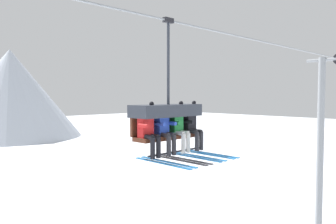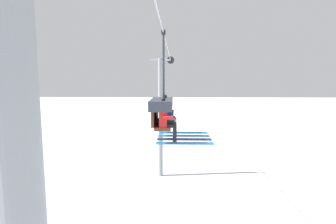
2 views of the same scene
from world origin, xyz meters
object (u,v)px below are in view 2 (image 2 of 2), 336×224
object	(u,v)px
skier_green	(168,116)
skier_blue	(168,119)
lift_tower_far	(161,116)
skier_red	(167,120)
skier_black	(169,114)
chairlift_chair	(161,108)

from	to	relation	value
skier_green	skier_blue	bearing A→B (deg)	-179.23
lift_tower_far	skier_red	distance (m)	12.96
skier_green	skier_black	size ratio (longest dim) A/B	1.00
skier_blue	skier_black	xyz separation A→B (m)	(1.02, 0.01, 0.02)
lift_tower_far	skier_black	size ratio (longest dim) A/B	5.58
skier_blue	skier_green	distance (m)	0.51
skier_green	skier_red	bearing A→B (deg)	180.00
skier_blue	skier_black	size ratio (longest dim) A/B	1.00
chairlift_chair	skier_green	distance (m)	0.45
chairlift_chair	skier_blue	bearing A→B (deg)	-138.93
lift_tower_far	skier_green	bearing A→B (deg)	-175.52
chairlift_chair	skier_red	bearing A→B (deg)	-164.21
lift_tower_far	skier_blue	xyz separation A→B (m)	(-12.32, -0.93, 1.65)
skier_green	skier_black	world-z (taller)	same
skier_green	skier_black	distance (m)	0.51
skier_black	skier_red	bearing A→B (deg)	180.00
lift_tower_far	skier_green	distance (m)	11.96
skier_blue	skier_black	distance (m)	1.02
chairlift_chair	skier_black	distance (m)	0.85
skier_red	lift_tower_far	bearing A→B (deg)	4.13
lift_tower_far	skier_black	world-z (taller)	lift_tower_far
lift_tower_far	skier_green	size ratio (longest dim) A/B	5.58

